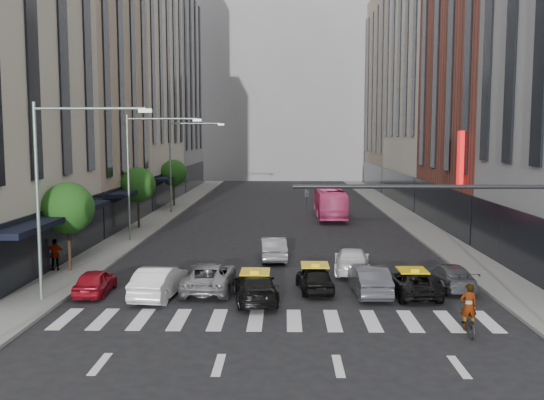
# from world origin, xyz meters

# --- Properties ---
(ground) EXTENTS (160.00, 160.00, 0.00)m
(ground) POSITION_xyz_m (0.00, 0.00, 0.00)
(ground) COLOR black
(ground) RESTS_ON ground
(sidewalk_left) EXTENTS (3.00, 96.00, 0.15)m
(sidewalk_left) POSITION_xyz_m (-11.50, 30.00, 0.07)
(sidewalk_left) COLOR slate
(sidewalk_left) RESTS_ON ground
(sidewalk_right) EXTENTS (3.00, 96.00, 0.15)m
(sidewalk_right) POSITION_xyz_m (11.50, 30.00, 0.07)
(sidewalk_right) COLOR slate
(sidewalk_right) RESTS_ON ground
(building_left_b) EXTENTS (8.00, 16.00, 24.00)m
(building_left_b) POSITION_xyz_m (-17.00, 28.00, 12.00)
(building_left_b) COLOR tan
(building_left_b) RESTS_ON ground
(building_left_c) EXTENTS (8.00, 20.00, 36.00)m
(building_left_c) POSITION_xyz_m (-17.00, 46.00, 18.00)
(building_left_c) COLOR beige
(building_left_c) RESTS_ON ground
(building_left_d) EXTENTS (8.00, 18.00, 30.00)m
(building_left_d) POSITION_xyz_m (-17.00, 65.00, 15.00)
(building_left_d) COLOR gray
(building_left_d) RESTS_ON ground
(building_right_b) EXTENTS (8.00, 18.00, 26.00)m
(building_right_b) POSITION_xyz_m (17.00, 27.00, 13.00)
(building_right_b) COLOR brown
(building_right_b) RESTS_ON ground
(building_right_c) EXTENTS (8.00, 20.00, 40.00)m
(building_right_c) POSITION_xyz_m (17.00, 46.00, 20.00)
(building_right_c) COLOR beige
(building_right_c) RESTS_ON ground
(building_right_d) EXTENTS (8.00, 18.00, 28.00)m
(building_right_d) POSITION_xyz_m (17.00, 65.00, 14.00)
(building_right_d) COLOR tan
(building_right_d) RESTS_ON ground
(building_far) EXTENTS (30.00, 10.00, 36.00)m
(building_far) POSITION_xyz_m (0.00, 85.00, 18.00)
(building_far) COLOR gray
(building_far) RESTS_ON ground
(tree_near) EXTENTS (2.88, 2.88, 4.95)m
(tree_near) POSITION_xyz_m (-11.80, 10.00, 3.65)
(tree_near) COLOR black
(tree_near) RESTS_ON sidewalk_left
(tree_mid) EXTENTS (2.88, 2.88, 4.95)m
(tree_mid) POSITION_xyz_m (-11.80, 26.00, 3.65)
(tree_mid) COLOR black
(tree_mid) RESTS_ON sidewalk_left
(tree_far) EXTENTS (2.88, 2.88, 4.95)m
(tree_far) POSITION_xyz_m (-11.80, 42.00, 3.65)
(tree_far) COLOR black
(tree_far) RESTS_ON sidewalk_left
(streetlamp_near) EXTENTS (5.38, 0.25, 9.00)m
(streetlamp_near) POSITION_xyz_m (-10.04, 4.00, 5.90)
(streetlamp_near) COLOR gray
(streetlamp_near) RESTS_ON sidewalk_left
(streetlamp_mid) EXTENTS (5.38, 0.25, 9.00)m
(streetlamp_mid) POSITION_xyz_m (-10.04, 20.00, 5.90)
(streetlamp_mid) COLOR gray
(streetlamp_mid) RESTS_ON sidewalk_left
(streetlamp_far) EXTENTS (5.38, 0.25, 9.00)m
(streetlamp_far) POSITION_xyz_m (-10.04, 36.00, 5.90)
(streetlamp_far) COLOR gray
(streetlamp_far) RESTS_ON sidewalk_left
(traffic_signal) EXTENTS (10.10, 0.20, 6.00)m
(traffic_signal) POSITION_xyz_m (7.69, -1.00, 4.47)
(traffic_signal) COLOR black
(traffic_signal) RESTS_ON ground
(liberty_sign) EXTENTS (0.30, 0.70, 4.00)m
(liberty_sign) POSITION_xyz_m (12.60, 20.00, 6.00)
(liberty_sign) COLOR red
(liberty_sign) RESTS_ON ground
(car_red) EXTENTS (1.57, 3.68, 1.24)m
(car_red) POSITION_xyz_m (-8.97, 5.49, 0.62)
(car_red) COLOR maroon
(car_red) RESTS_ON ground
(car_white_front) EXTENTS (2.11, 4.71, 1.50)m
(car_white_front) POSITION_xyz_m (-5.75, 5.01, 0.75)
(car_white_front) COLOR silver
(car_white_front) RESTS_ON ground
(car_silver) EXTENTS (2.37, 5.08, 1.41)m
(car_silver) POSITION_xyz_m (-3.54, 6.31, 0.70)
(car_silver) COLOR gray
(car_silver) RESTS_ON ground
(taxi_left) EXTENTS (2.53, 4.93, 1.37)m
(taxi_left) POSITION_xyz_m (-1.16, 4.40, 0.68)
(taxi_left) COLOR black
(taxi_left) RESTS_ON ground
(taxi_center) EXTENTS (1.95, 3.98, 1.31)m
(taxi_center) POSITION_xyz_m (1.69, 6.23, 0.65)
(taxi_center) COLOR black
(taxi_center) RESTS_ON ground
(car_grey_mid) EXTENTS (1.70, 4.45, 1.45)m
(car_grey_mid) POSITION_xyz_m (4.30, 5.71, 0.72)
(car_grey_mid) COLOR #3B3C42
(car_grey_mid) RESTS_ON ground
(taxi_right) EXTENTS (2.29, 4.48, 1.21)m
(taxi_right) POSITION_xyz_m (6.32, 5.58, 0.61)
(taxi_right) COLOR black
(taxi_right) RESTS_ON ground
(car_grey_curb) EXTENTS (2.12, 4.44, 1.25)m
(car_grey_curb) POSITION_xyz_m (8.45, 6.98, 0.62)
(car_grey_curb) COLOR #44464C
(car_grey_curb) RESTS_ON ground
(car_row2_left) EXTENTS (1.86, 4.44, 1.43)m
(car_row2_left) POSITION_xyz_m (-0.51, 13.84, 0.71)
(car_row2_left) COLOR gray
(car_row2_left) RESTS_ON ground
(car_row2_right) EXTENTS (2.40, 4.93, 1.38)m
(car_row2_right) POSITION_xyz_m (3.98, 10.44, 0.69)
(car_row2_right) COLOR white
(car_row2_right) RESTS_ON ground
(bus) EXTENTS (2.47, 10.51, 2.93)m
(bus) POSITION_xyz_m (4.44, 33.42, 1.46)
(bus) COLOR #E94482
(bus) RESTS_ON ground
(motorcycle) EXTENTS (0.65, 1.75, 0.91)m
(motorcycle) POSITION_xyz_m (7.26, -0.22, 0.46)
(motorcycle) COLOR black
(motorcycle) RESTS_ON ground
(rider) EXTENTS (0.66, 0.44, 1.77)m
(rider) POSITION_xyz_m (7.26, -0.22, 1.80)
(rider) COLOR gray
(rider) RESTS_ON motorcycle
(pedestrian_far) EXTENTS (1.12, 0.67, 1.78)m
(pedestrian_far) POSITION_xyz_m (-12.60, 9.96, 1.04)
(pedestrian_far) COLOR gray
(pedestrian_far) RESTS_ON sidewalk_left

